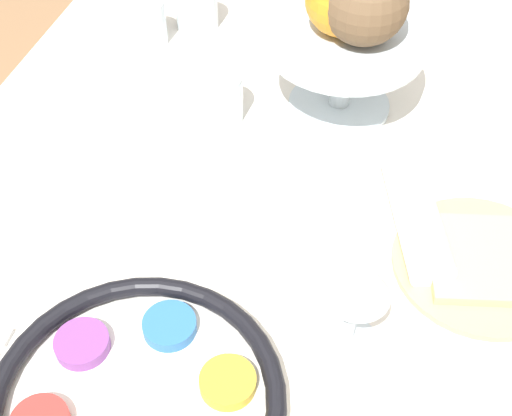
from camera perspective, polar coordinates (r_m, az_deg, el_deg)
The scene contains 11 objects.
dining_table at distance 1.11m, azimuth 1.87°, elevation -16.13°, with size 1.50×0.94×0.73m.
seder_plate at distance 0.70m, azimuth -9.56°, elevation -15.16°, with size 0.28×0.28×0.03m.
wine_glass at distance 0.66m, azimuth 8.26°, elevation -5.78°, with size 0.07×0.07×0.14m.
fruit_stand at distance 0.93m, azimuth 7.06°, elevation 12.77°, with size 0.21×0.21×0.13m.
coconut at distance 0.87m, azimuth 8.76°, elevation 15.95°, with size 0.10×0.10×0.10m.
bread_plate at distance 0.83m, azimuth 17.59°, elevation -4.15°, with size 0.20×0.20×0.02m.
napkin_roll at distance 0.83m, azimuth 12.64°, elevation -0.36°, with size 0.19×0.11×0.05m.
cup_near at distance 0.95m, azimuth -3.00°, elevation 8.84°, with size 0.06×0.06×0.07m.
cup_mid at distance 1.13m, azimuth -4.78°, elevation 15.78°, with size 0.06×0.06×0.07m.
cup_far at distance 1.10m, azimuth -8.90°, elevation 14.47°, with size 0.06×0.06×0.07m.
spoon at distance 0.87m, azimuth 15.56°, elevation -0.62°, with size 0.15×0.02×0.01m.
Camera 1 is at (-0.48, -0.10, 1.36)m, focal length 50.00 mm.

